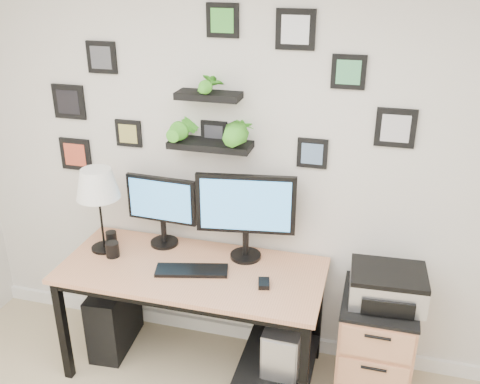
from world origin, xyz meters
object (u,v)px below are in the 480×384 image
(desk, at_px, (200,283))
(monitor_left, at_px, (162,206))
(pc_tower_black, at_px, (114,316))
(pc_tower_grey, at_px, (287,348))
(file_cabinet, at_px, (375,345))
(monitor_right, at_px, (246,210))
(table_lamp, at_px, (97,186))
(printer, at_px, (387,286))
(mug, at_px, (112,250))

(desk, bearing_deg, monitor_left, 147.67)
(pc_tower_black, bearing_deg, pc_tower_grey, -5.66)
(monitor_left, distance_m, file_cabinet, 1.56)
(monitor_right, bearing_deg, pc_tower_grey, -28.57)
(desk, bearing_deg, table_lamp, 176.38)
(pc_tower_grey, xyz_separation_m, printer, (0.55, 0.05, 0.52))
(pc_tower_grey, bearing_deg, printer, 5.70)
(pc_tower_black, xyz_separation_m, pc_tower_grey, (1.20, -0.03, 0.01))
(printer, bearing_deg, pc_tower_grey, -174.30)
(pc_tower_black, relative_size, pc_tower_grey, 0.94)
(mug, height_order, pc_tower_black, mug)
(desk, relative_size, table_lamp, 2.90)
(monitor_right, distance_m, printer, 0.93)
(desk, bearing_deg, monitor_right, 34.54)
(desk, xyz_separation_m, monitor_left, (-0.31, 0.20, 0.40))
(monitor_right, height_order, pc_tower_black, monitor_right)
(pc_tower_black, relative_size, file_cabinet, 0.70)
(pc_tower_black, height_order, printer, printer)
(table_lamp, relative_size, mug, 5.77)
(desk, relative_size, monitor_left, 3.37)
(desk, height_order, monitor_right, monitor_right)
(table_lamp, distance_m, pc_tower_black, 0.96)
(monitor_left, distance_m, printer, 1.45)
(monitor_left, distance_m, table_lamp, 0.42)
(table_lamp, bearing_deg, printer, 0.42)
(pc_tower_grey, height_order, printer, printer)
(monitor_right, bearing_deg, mug, -166.12)
(pc_tower_black, bearing_deg, file_cabinet, -3.31)
(monitor_right, distance_m, pc_tower_black, 1.23)
(desk, bearing_deg, pc_tower_black, 177.51)
(desk, distance_m, monitor_left, 0.54)
(monitor_right, relative_size, table_lamp, 1.09)
(desk, xyz_separation_m, printer, (1.11, 0.05, 0.14))
(monitor_right, height_order, pc_tower_grey, monitor_right)
(desk, height_order, monitor_left, monitor_left)
(monitor_right, bearing_deg, printer, -7.65)
(pc_tower_grey, distance_m, file_cabinet, 0.53)
(pc_tower_grey, bearing_deg, file_cabinet, 6.40)
(desk, relative_size, pc_tower_black, 3.39)
(file_cabinet, relative_size, printer, 1.54)
(monitor_left, distance_m, pc_tower_grey, 1.19)
(file_cabinet, bearing_deg, desk, -176.93)
(desk, relative_size, file_cabinet, 2.39)
(monitor_right, relative_size, pc_tower_black, 1.27)
(monitor_left, bearing_deg, printer, -5.71)
(mug, xyz_separation_m, printer, (1.68, 0.08, -0.03))
(desk, xyz_separation_m, pc_tower_grey, (0.56, -0.00, -0.38))
(pc_tower_black, height_order, pc_tower_grey, pc_tower_grey)
(desk, xyz_separation_m, pc_tower_black, (-0.64, 0.03, -0.39))
(desk, bearing_deg, printer, 2.81)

